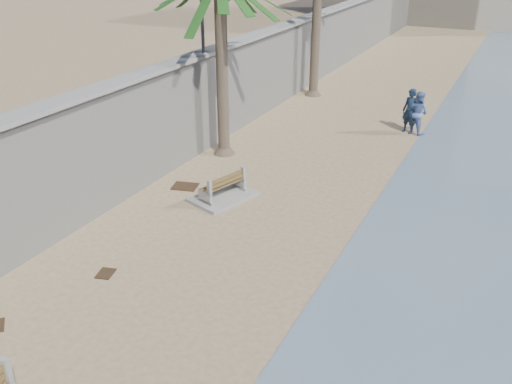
% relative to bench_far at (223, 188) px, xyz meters
% --- Properties ---
extents(seawall, '(0.45, 70.00, 3.50)m').
position_rel_bench_far_xyz_m(seawall, '(-2.86, 11.62, 1.39)').
color(seawall, gray).
rests_on(seawall, ground_plane).
extents(wall_cap, '(0.80, 70.00, 0.12)m').
position_rel_bench_far_xyz_m(wall_cap, '(-2.86, 11.62, 3.19)').
color(wall_cap, gray).
rests_on(wall_cap, seawall).
extents(bench_far, '(1.85, 2.26, 0.82)m').
position_rel_bench_far_xyz_m(bench_far, '(0.00, 0.00, 0.00)').
color(bench_far, gray).
rests_on(bench_far, ground_plane).
extents(person_a, '(0.90, 0.77, 2.11)m').
position_rel_bench_far_xyz_m(person_a, '(3.78, 8.79, 0.70)').
color(person_a, '#132034').
rests_on(person_a, ground_plane).
extents(person_b, '(1.17, 1.09, 1.94)m').
position_rel_bench_far_xyz_m(person_b, '(4.09, 8.89, 0.61)').
color(person_b, '#536DAC').
rests_on(person_b, ground_plane).
extents(debris_c, '(0.94, 0.83, 0.03)m').
position_rel_bench_far_xyz_m(debris_c, '(-1.53, 0.18, -0.34)').
color(debris_c, '#382616').
rests_on(debris_c, ground_plane).
extents(debris_d, '(0.48, 0.55, 0.03)m').
position_rel_bench_far_xyz_m(debris_d, '(-0.49, -4.89, -0.34)').
color(debris_d, '#382616').
rests_on(debris_d, ground_plane).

